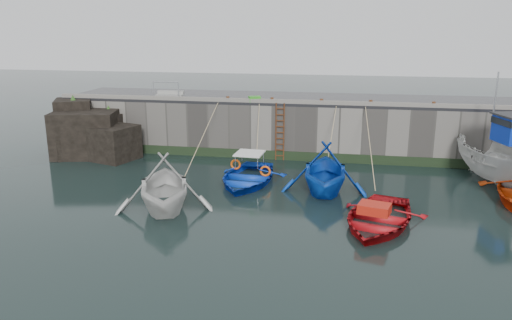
% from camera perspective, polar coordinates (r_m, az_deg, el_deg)
% --- Properties ---
extents(ground, '(120.00, 120.00, 0.00)m').
position_cam_1_polar(ground, '(18.33, 4.67, -8.28)').
color(ground, black).
rests_on(ground, ground).
extents(quay_back, '(30.00, 5.00, 3.00)m').
position_cam_1_polar(quay_back, '(29.86, 7.23, 3.88)').
color(quay_back, slate).
rests_on(quay_back, ground).
extents(road_back, '(30.00, 5.00, 0.16)m').
position_cam_1_polar(road_back, '(29.59, 7.33, 6.88)').
color(road_back, black).
rests_on(road_back, quay_back).
extents(kerb_back, '(30.00, 0.30, 0.20)m').
position_cam_1_polar(kerb_back, '(27.24, 7.05, 6.57)').
color(kerb_back, slate).
rests_on(kerb_back, road_back).
extents(algae_back, '(30.00, 0.08, 0.50)m').
position_cam_1_polar(algae_back, '(27.66, 6.83, 0.34)').
color(algae_back, black).
rests_on(algae_back, ground).
extents(rock_outcrop, '(5.85, 4.24, 3.41)m').
position_cam_1_polar(rock_outcrop, '(30.26, -18.45, 2.91)').
color(rock_outcrop, black).
rests_on(rock_outcrop, ground).
extents(ladder, '(0.51, 0.08, 3.20)m').
position_cam_1_polar(ladder, '(27.50, 2.74, 3.21)').
color(ladder, '#3F1E0F').
rests_on(ladder, ground).
extents(boat_near_white, '(5.65, 6.06, 2.59)m').
position_cam_1_polar(boat_near_white, '(20.99, -10.36, -5.38)').
color(boat_near_white, silver).
rests_on(boat_near_white, ground).
extents(boat_near_white_rope, '(0.04, 6.47, 3.10)m').
position_cam_1_polar(boat_near_white_rope, '(25.90, -6.13, -1.25)').
color(boat_near_white_rope, tan).
rests_on(boat_near_white_rope, ground).
extents(boat_near_blue, '(3.82, 5.15, 1.03)m').
position_cam_1_polar(boat_near_blue, '(23.93, -1.03, -2.54)').
color(boat_near_blue, '#0C38BD').
rests_on(boat_near_blue, ground).
extents(boat_near_blue_rope, '(0.04, 3.23, 3.10)m').
position_cam_1_polar(boat_near_blue_rope, '(27.18, 0.42, -0.37)').
color(boat_near_blue_rope, tan).
rests_on(boat_near_blue_rope, ground).
extents(boat_near_blacktrim, '(4.31, 4.94, 2.53)m').
position_cam_1_polar(boat_near_blacktrim, '(22.99, 7.79, -3.44)').
color(boat_near_blacktrim, '#0B3EB3').
rests_on(boat_near_blacktrim, ground).
extents(boat_near_blacktrim_rope, '(0.04, 3.58, 3.10)m').
position_cam_1_polar(boat_near_blacktrim_rope, '(26.55, 8.20, -0.91)').
color(boat_near_blacktrim_rope, tan).
rests_on(boat_near_blacktrim_rope, ground).
extents(boat_near_navy, '(4.68, 5.69, 1.03)m').
position_cam_1_polar(boat_near_navy, '(19.57, 13.72, -7.13)').
color(boat_near_navy, '#B40F15').
rests_on(boat_near_navy, ground).
extents(boat_near_navy_rope, '(0.04, 6.66, 3.10)m').
position_cam_1_polar(boat_near_navy_rope, '(24.81, 13.10, -2.30)').
color(boat_near_navy_rope, tan).
rests_on(boat_near_navy_rope, ground).
extents(boat_far_white, '(4.21, 6.93, 5.51)m').
position_cam_1_polar(boat_far_white, '(26.01, 26.38, -0.28)').
color(boat_far_white, silver).
rests_on(boat_far_white, ground).
extents(fish_crate, '(0.74, 0.63, 0.32)m').
position_cam_1_polar(fish_crate, '(27.80, -0.17, 6.98)').
color(fish_crate, '#2A961B').
rests_on(fish_crate, road_back).
extents(railing, '(1.60, 1.05, 1.00)m').
position_cam_1_polar(railing, '(30.10, -9.80, 7.47)').
color(railing, '#A5A8AD').
rests_on(railing, road_back).
extents(bollard_a, '(0.18, 0.18, 0.28)m').
position_cam_1_polar(bollard_a, '(28.07, -3.24, 6.99)').
color(bollard_a, '#3F1E0F').
rests_on(bollard_a, road_back).
extents(bollard_b, '(0.18, 0.18, 0.28)m').
position_cam_1_polar(bollard_b, '(27.59, 1.85, 6.87)').
color(bollard_b, '#3F1E0F').
rests_on(bollard_b, road_back).
extents(bollard_c, '(0.18, 0.18, 0.28)m').
position_cam_1_polar(bollard_c, '(27.32, 7.49, 6.66)').
color(bollard_c, '#3F1E0F').
rests_on(bollard_c, road_back).
extents(bollard_d, '(0.18, 0.18, 0.28)m').
position_cam_1_polar(bollard_d, '(27.32, 12.97, 6.41)').
color(bollard_d, '#3F1E0F').
rests_on(bollard_d, road_back).
extents(bollard_e, '(0.18, 0.18, 0.28)m').
position_cam_1_polar(bollard_e, '(27.64, 19.64, 6.01)').
color(bollard_e, '#3F1E0F').
rests_on(bollard_e, road_back).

